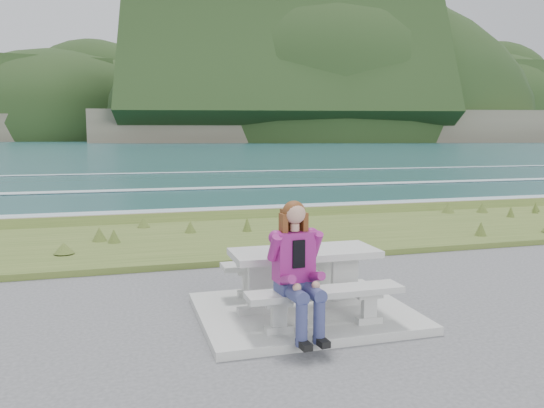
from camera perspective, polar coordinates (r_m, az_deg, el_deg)
The scene contains 9 objects.
concrete_slab at distance 6.77m, azimuth 3.46°, elevation -11.55°, with size 2.60×2.10×0.10m, color #ADAEA8.
picnic_table at distance 6.59m, azimuth 3.50°, elevation -6.34°, with size 1.80×0.75×0.75m.
bench_landward at distance 6.02m, azimuth 5.75°, elevation -10.00°, with size 1.80×0.35×0.45m.
bench_seaward at distance 7.29m, azimuth 1.64°, elevation -6.88°, with size 1.80×0.35×0.45m.
grass_verge at distance 11.46m, azimuth -4.94°, elevation -3.94°, with size 160.00×4.50×0.22m, color #3F5821.
shore_drop at distance 14.27m, azimuth -7.19°, elevation -1.73°, with size 160.00×0.80×2.20m, color brown.
ocean at distance 31.45m, azimuth -12.01°, elevation -0.06°, with size 1600.00×1600.00×0.09m.
headland_range at distance 448.08m, azimuth 9.49°, elevation 8.26°, with size 729.83×363.95×177.88m.
seated_woman at distance 5.73m, azimuth 3.01°, elevation -8.96°, with size 0.48×0.76×1.45m.
Camera 1 is at (-2.15, -6.03, 2.25)m, focal length 35.00 mm.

